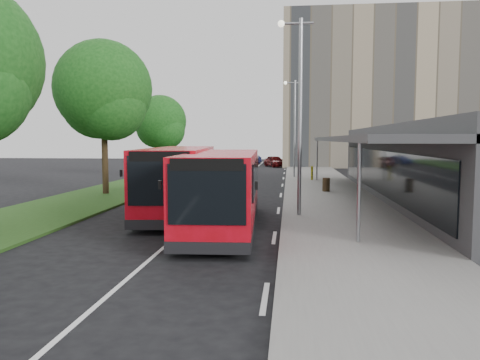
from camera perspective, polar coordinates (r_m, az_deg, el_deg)
The scene contains 17 objects.
ground at distance 18.16m, azimuth -6.10°, elevation -5.46°, with size 120.00×120.00×0.00m, color black.
pavement at distance 37.66m, azimuth 9.39°, elevation 0.04°, with size 5.00×80.00×0.15m, color slate.
grass_verge at distance 39.11m, azimuth -9.99°, elevation 0.17°, with size 5.00×80.00×0.10m, color #204115.
lane_centre_line at distance 32.84m, azimuth -0.60°, elevation -0.74°, with size 0.12×70.00×0.01m, color silver.
kerb_dashes at distance 36.61m, azimuth 5.26°, elevation -0.17°, with size 0.12×56.00×0.01m.
office_block at distance 60.60m, azimuth 15.97°, elevation 10.22°, with size 22.00×12.00×18.00m, color tan.
station_building at distance 26.45m, azimuth 21.56°, elevation 1.95°, with size 7.70×26.00×4.00m.
tree_mid at distance 28.73m, azimuth -16.30°, elevation 9.86°, with size 5.61×5.61×9.02m.
tree_far at distance 40.01m, azimuth -9.68°, elevation 6.66°, with size 4.37×4.37×6.97m.
lamp_post_near at distance 19.51m, azimuth 7.10°, elevation 9.16°, with size 1.44×0.28×8.00m.
lamp_post_far at distance 39.48m, azimuth 6.57°, elevation 7.04°, with size 1.44×0.28×8.00m.
bus_main at distance 17.35m, azimuth -2.01°, elevation -1.13°, with size 3.02×10.02×2.80m.
bus_second at distance 21.03m, azimuth -7.34°, elevation 0.05°, with size 3.62×10.47×2.91m.
litter_bin at distance 28.74m, azimuth 10.46°, elevation -0.55°, with size 0.45×0.45×0.81m, color #332514.
bollard at distance 36.53m, azimuth 8.76°, elevation 0.85°, with size 0.17×0.17×1.07m, color yellow.
car_near at distance 55.82m, azimuth 4.27°, elevation 2.30°, with size 1.59×3.96×1.35m, color #4F0B0C.
car_far at distance 62.81m, azimuth 1.44°, elevation 2.53°, with size 1.23×3.52×1.16m, color navy.
Camera 1 is at (3.78, -17.46, 3.29)m, focal length 35.00 mm.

